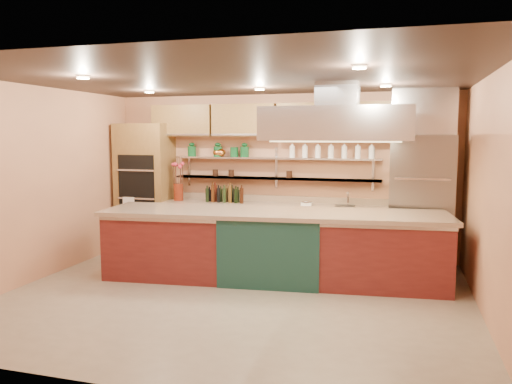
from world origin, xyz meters
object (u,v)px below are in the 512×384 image
(refrigerator, at_px, (420,202))
(copper_kettle, at_px, (221,153))
(island, at_px, (273,245))
(kitchen_scale, at_px, (307,203))
(flower_vase, at_px, (178,192))
(green_canister, at_px, (234,152))

(refrigerator, bearing_deg, copper_kettle, 176.13)
(island, xyz_separation_m, kitchen_scale, (0.26, 1.25, 0.47))
(kitchen_scale, xyz_separation_m, copper_kettle, (-1.60, 0.22, 0.81))
(refrigerator, distance_m, kitchen_scale, 1.80)
(kitchen_scale, bearing_deg, copper_kettle, 167.43)
(flower_vase, xyz_separation_m, copper_kettle, (0.73, 0.22, 0.71))
(kitchen_scale, bearing_deg, flower_vase, 175.27)
(refrigerator, xyz_separation_m, green_canister, (-3.14, 0.23, 0.75))
(refrigerator, distance_m, green_canister, 3.24)
(copper_kettle, relative_size, green_canister, 1.09)
(flower_vase, relative_size, kitchen_scale, 1.76)
(island, bearing_deg, refrigerator, 25.19)
(copper_kettle, height_order, green_canister, green_canister)
(refrigerator, height_order, island, refrigerator)
(island, bearing_deg, kitchen_scale, 72.30)
(refrigerator, bearing_deg, island, -148.92)
(island, distance_m, green_canister, 2.24)
(refrigerator, distance_m, copper_kettle, 3.49)
(flower_vase, distance_m, green_canister, 1.24)
(refrigerator, distance_m, flower_vase, 4.13)
(flower_vase, relative_size, copper_kettle, 1.66)
(island, distance_m, copper_kettle, 2.37)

